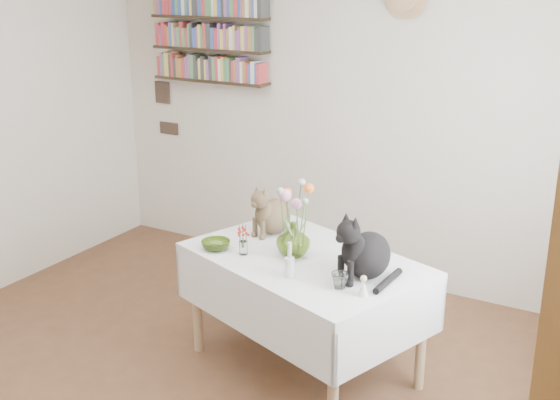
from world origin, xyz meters
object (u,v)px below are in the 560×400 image
Objects in this scene: dining_table at (304,286)px; black_cat at (369,243)px; tabby_cat at (274,208)px; bookshelf_unit at (209,22)px; flower_vase at (293,239)px.

dining_table is 0.54m from black_cat.
tabby_cat is 0.32× the size of bookshelf_unit.
bookshelf_unit reaches higher than black_cat.
tabby_cat is 1.87m from bookshelf_unit.
flower_vase is 0.20× the size of bookshelf_unit.
tabby_cat reaches higher than dining_table.
bookshelf_unit is (-1.18, 1.06, 0.98)m from tabby_cat.
dining_table is 1.51× the size of bookshelf_unit.
black_cat is 0.37× the size of bookshelf_unit.
flower_vase is at bearing -159.04° from black_cat.
tabby_cat reaches higher than flower_vase.
dining_table is 0.54m from tabby_cat.
tabby_cat is at bearing 136.61° from flower_vase.
dining_table is at bearing -40.62° from bookshelf_unit.
bookshelf_unit is at bearing 171.87° from black_cat.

